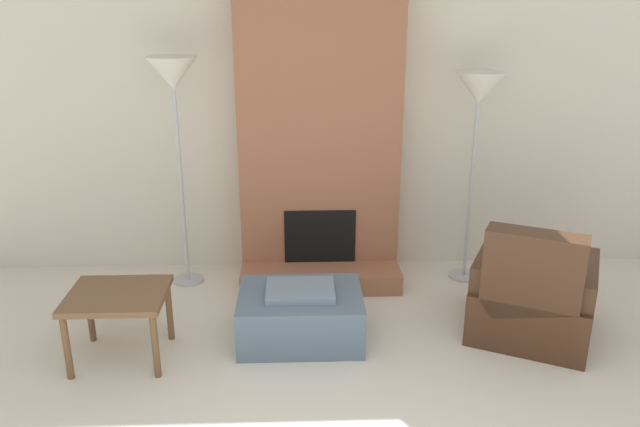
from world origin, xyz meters
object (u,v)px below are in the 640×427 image
(ottoman, at_px, (301,315))
(armchair, at_px, (532,301))
(floor_lamp_left, at_px, (173,84))
(floor_lamp_right, at_px, (479,98))
(side_table, at_px, (118,302))

(ottoman, height_order, armchair, armchair)
(floor_lamp_left, height_order, floor_lamp_right, floor_lamp_left)
(ottoman, relative_size, armchair, 0.79)
(ottoman, relative_size, side_table, 1.36)
(ottoman, height_order, side_table, side_table)
(floor_lamp_left, bearing_deg, floor_lamp_right, 0.00)
(armchair, distance_m, side_table, 2.80)
(side_table, xyz_separation_m, floor_lamp_left, (0.24, 1.16, 1.23))
(side_table, distance_m, floor_lamp_right, 3.04)
(armchair, distance_m, floor_lamp_left, 3.05)
(ottoman, distance_m, armchair, 1.61)
(ottoman, xyz_separation_m, floor_lamp_left, (-0.94, 0.95, 1.46))
(armchair, bearing_deg, floor_lamp_right, -51.67)
(armchair, height_order, side_table, armchair)
(armchair, relative_size, floor_lamp_left, 0.58)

